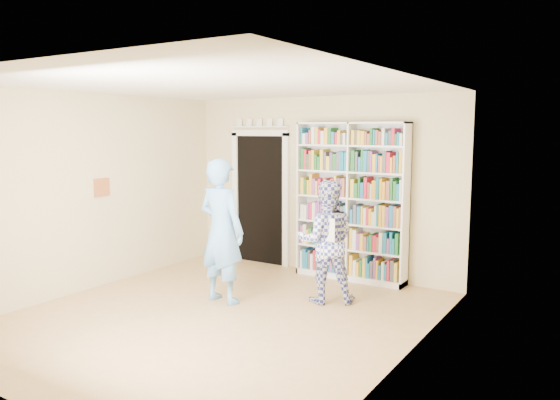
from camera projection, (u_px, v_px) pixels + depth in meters
name	position (u px, v px, depth m)	size (l,w,h in m)	color
floor	(219.00, 317.00, 6.46)	(5.00, 5.00, 0.00)	#AA8352
ceiling	(216.00, 85.00, 6.11)	(5.00, 5.00, 0.00)	white
wall_back	(320.00, 185.00, 8.38)	(4.50, 4.50, 0.00)	beige
wall_left	(89.00, 192.00, 7.48)	(5.00, 5.00, 0.00)	beige
wall_right	(406.00, 222.00, 5.09)	(5.00, 5.00, 0.00)	beige
bookshelf	(351.00, 201.00, 7.96)	(1.68, 0.31, 2.31)	white
doorway	(260.00, 192.00, 8.97)	(1.10, 0.08, 2.43)	black
wall_art	(102.00, 187.00, 7.63)	(0.03, 0.25, 0.25)	brown
man_blue	(222.00, 231.00, 6.92)	(0.67, 0.44, 1.85)	#639FDE
man_plaid	(326.00, 242.00, 6.94)	(0.76, 0.60, 1.57)	navy
paper_sheet	(328.00, 230.00, 6.69)	(0.21, 0.01, 0.29)	white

